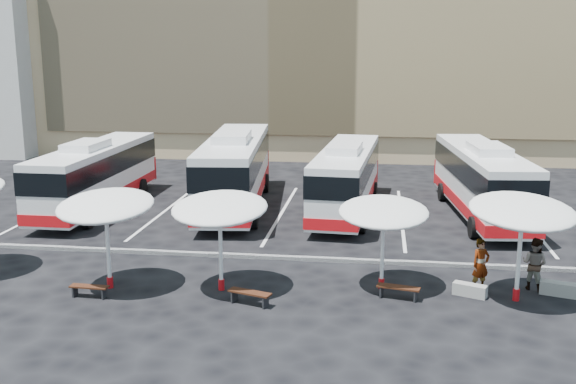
# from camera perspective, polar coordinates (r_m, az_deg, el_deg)

# --- Properties ---
(ground) EXTENTS (120.00, 120.00, 0.00)m
(ground) POSITION_cam_1_polar(r_m,az_deg,el_deg) (26.64, -3.02, -5.95)
(ground) COLOR black
(ground) RESTS_ON ground
(curb_divider) EXTENTS (34.00, 0.25, 0.15)m
(curb_divider) POSITION_cam_1_polar(r_m,az_deg,el_deg) (27.08, -2.82, -5.47)
(curb_divider) COLOR black
(curb_divider) RESTS_ON ground
(bay_lines) EXTENTS (24.15, 12.00, 0.01)m
(bay_lines) POSITION_cam_1_polar(r_m,az_deg,el_deg) (34.22, -0.53, -1.75)
(bay_lines) COLOR white
(bay_lines) RESTS_ON ground
(bus_0) EXTENTS (2.74, 11.51, 3.65)m
(bus_0) POSITION_cam_1_polar(r_m,az_deg,el_deg) (36.11, -15.94, 1.54)
(bus_0) COLOR white
(bus_0) RESTS_ON ground
(bus_1) EXTENTS (3.96, 13.00, 4.06)m
(bus_1) POSITION_cam_1_polar(r_m,az_deg,el_deg) (35.13, -4.51, 2.04)
(bus_1) COLOR white
(bus_1) RESTS_ON ground
(bus_2) EXTENTS (3.19, 11.50, 3.61)m
(bus_2) POSITION_cam_1_polar(r_m,az_deg,el_deg) (34.12, 4.96, 1.32)
(bus_2) COLOR white
(bus_2) RESTS_ON ground
(bus_3) EXTENTS (3.67, 11.97, 3.74)m
(bus_3) POSITION_cam_1_polar(r_m,az_deg,el_deg) (34.44, 16.07, 1.10)
(bus_3) COLOR white
(bus_3) RESTS_ON ground
(sunshade_1) EXTENTS (3.56, 3.61, 3.48)m
(sunshade_1) POSITION_cam_1_polar(r_m,az_deg,el_deg) (23.90, -15.19, -1.15)
(sunshade_1) COLOR white
(sunshade_1) RESTS_ON ground
(sunshade_2) EXTENTS (3.57, 3.61, 3.44)m
(sunshade_2) POSITION_cam_1_polar(r_m,az_deg,el_deg) (22.97, -5.81, -1.40)
(sunshade_2) COLOR white
(sunshade_2) RESTS_ON ground
(sunshade_3) EXTENTS (3.22, 3.26, 3.24)m
(sunshade_3) POSITION_cam_1_polar(r_m,az_deg,el_deg) (23.28, 8.10, -1.71)
(sunshade_3) COLOR white
(sunshade_3) RESTS_ON ground
(sunshade_4) EXTENTS (4.23, 4.26, 3.61)m
(sunshade_4) POSITION_cam_1_polar(r_m,az_deg,el_deg) (23.16, 19.24, -1.58)
(sunshade_4) COLOR white
(sunshade_4) RESTS_ON ground
(wood_bench_1) EXTENTS (1.34, 0.40, 0.41)m
(wood_bench_1) POSITION_cam_1_polar(r_m,az_deg,el_deg) (23.93, -16.47, -7.84)
(wood_bench_1) COLOR black
(wood_bench_1) RESTS_ON ground
(wood_bench_2) EXTENTS (1.52, 0.83, 0.45)m
(wood_bench_2) POSITION_cam_1_polar(r_m,az_deg,el_deg) (22.37, -3.27, -8.67)
(wood_bench_2) COLOR black
(wood_bench_2) RESTS_ON ground
(wood_bench_3) EXTENTS (1.49, 0.69, 0.44)m
(wood_bench_3) POSITION_cam_1_polar(r_m,az_deg,el_deg) (23.11, 9.33, -8.13)
(wood_bench_3) COLOR black
(wood_bench_3) RESTS_ON ground
(conc_bench_0) EXTENTS (1.18, 0.78, 0.42)m
(conc_bench_0) POSITION_cam_1_polar(r_m,az_deg,el_deg) (23.93, 15.14, -8.01)
(conc_bench_0) COLOR gray
(conc_bench_0) RESTS_ON ground
(conc_bench_1) EXTENTS (1.30, 0.77, 0.46)m
(conc_bench_1) POSITION_cam_1_polar(r_m,az_deg,el_deg) (24.93, 21.96, -7.61)
(conc_bench_1) COLOR gray
(conc_bench_1) RESTS_ON ground
(passenger_0) EXTENTS (0.81, 0.71, 1.86)m
(passenger_0) POSITION_cam_1_polar(r_m,az_deg,el_deg) (24.31, 15.99, -5.95)
(passenger_0) COLOR black
(passenger_0) RESTS_ON ground
(passenger_1) EXTENTS (1.15, 1.10, 1.87)m
(passenger_1) POSITION_cam_1_polar(r_m,az_deg,el_deg) (24.95, 20.21, -5.75)
(passenger_1) COLOR black
(passenger_1) RESTS_ON ground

